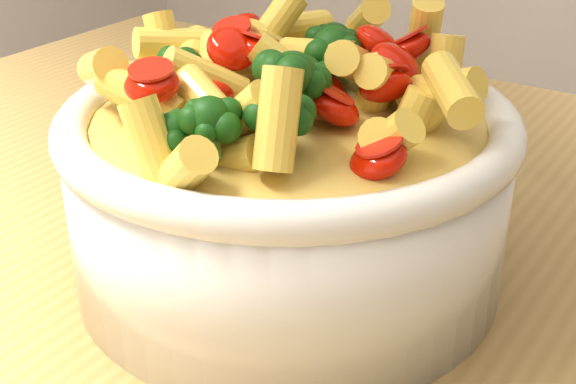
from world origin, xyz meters
The scene contains 2 objects.
serving_bowl centered at (-0.08, -0.03, 0.96)m, with size 0.27×0.27×0.11m.
pasta_salad centered at (-0.08, -0.03, 1.03)m, with size 0.21×0.21×0.05m.
Camera 1 is at (0.15, -0.39, 1.17)m, focal length 50.00 mm.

